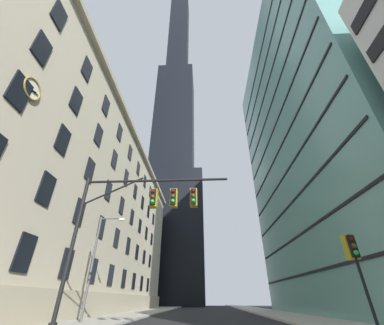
% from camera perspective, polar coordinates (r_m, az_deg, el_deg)
% --- Properties ---
extents(station_building, '(16.75, 60.46, 25.22)m').
position_cam_1_polar(station_building, '(37.83, -27.84, -9.80)').
color(station_building, '#BCAF93').
rests_on(station_building, ground).
extents(dark_skyscraper, '(22.20, 22.20, 190.18)m').
position_cam_1_polar(dark_skyscraper, '(95.05, -4.39, 4.18)').
color(dark_skyscraper, black).
rests_on(dark_skyscraper, ground).
extents(glass_office_midrise, '(17.35, 34.99, 46.28)m').
position_cam_1_polar(glass_office_midrise, '(41.50, 30.80, 5.97)').
color(glass_office_midrise, slate).
rests_on(glass_office_midrise, ground).
extents(traffic_signal_mast, '(8.37, 0.63, 7.63)m').
position_cam_1_polar(traffic_signal_mast, '(13.42, -11.47, -11.22)').
color(traffic_signal_mast, black).
rests_on(traffic_signal_mast, sidewalk_left).
extents(traffic_light_near_right, '(0.40, 0.63, 3.89)m').
position_cam_1_polar(traffic_light_near_right, '(12.88, 34.37, -17.58)').
color(traffic_light_near_right, black).
rests_on(traffic_light_near_right, sidewalk_right).
extents(street_lamppost, '(2.19, 0.32, 7.58)m').
position_cam_1_polar(street_lamppost, '(21.61, -21.86, -19.99)').
color(street_lamppost, '#47474C').
rests_on(street_lamppost, sidewalk_left).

